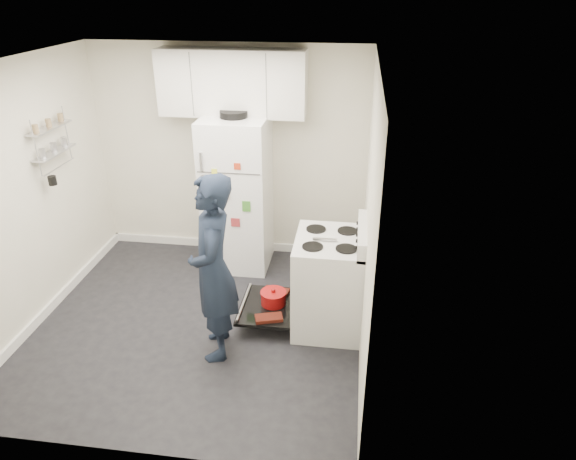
# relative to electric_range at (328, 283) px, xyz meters

# --- Properties ---
(room) EXTENTS (3.21, 3.21, 2.51)m
(room) POSITION_rel_electric_range_xyz_m (-1.29, -0.12, 0.74)
(room) COLOR black
(room) RESTS_ON ground
(electric_range) EXTENTS (0.66, 0.76, 1.10)m
(electric_range) POSITION_rel_electric_range_xyz_m (0.00, 0.00, 0.00)
(electric_range) COLOR silver
(electric_range) RESTS_ON ground
(open_oven_door) EXTENTS (0.55, 0.70, 0.21)m
(open_oven_door) POSITION_rel_electric_range_xyz_m (-0.57, 0.01, -0.29)
(open_oven_door) COLOR black
(open_oven_door) RESTS_ON ground
(refrigerator) EXTENTS (0.72, 0.74, 1.84)m
(refrigerator) POSITION_rel_electric_range_xyz_m (-1.12, 1.10, 0.43)
(refrigerator) COLOR white
(refrigerator) RESTS_ON ground
(upper_cabinets) EXTENTS (1.60, 0.33, 0.70)m
(upper_cabinets) POSITION_rel_electric_range_xyz_m (-1.16, 1.28, 1.63)
(upper_cabinets) COLOR silver
(upper_cabinets) RESTS_ON room
(wall_shelf_rack) EXTENTS (0.14, 0.60, 0.61)m
(wall_shelf_rack) POSITION_rel_electric_range_xyz_m (-2.78, 0.34, 1.21)
(wall_shelf_rack) COLOR #B2B2B7
(wall_shelf_rack) RESTS_ON room
(person) EXTENTS (0.54, 0.71, 1.72)m
(person) POSITION_rel_electric_range_xyz_m (-0.96, -0.53, 0.39)
(person) COLOR black
(person) RESTS_ON ground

